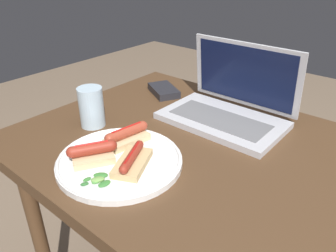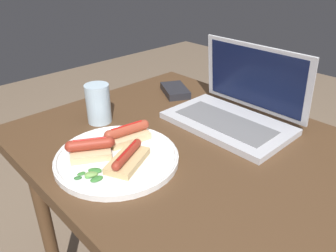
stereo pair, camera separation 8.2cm
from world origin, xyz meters
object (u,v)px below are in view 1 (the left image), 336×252
at_px(laptop, 228,107).
at_px(plate, 120,160).
at_px(drinking_glass, 91,107).
at_px(external_drive, 164,90).

distance_m(laptop, plate, 0.38).
height_order(plate, drinking_glass, drinking_glass).
xyz_separation_m(laptop, plate, (-0.07, -0.37, -0.03)).
distance_m(laptop, external_drive, 0.28).
bearing_deg(plate, external_drive, 117.33).
height_order(drinking_glass, external_drive, drinking_glass).
xyz_separation_m(plate, external_drive, (-0.21, 0.40, 0.00)).
bearing_deg(drinking_glass, laptop, 45.51).
bearing_deg(drinking_glass, external_drive, 89.84).
distance_m(plate, drinking_glass, 0.23).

